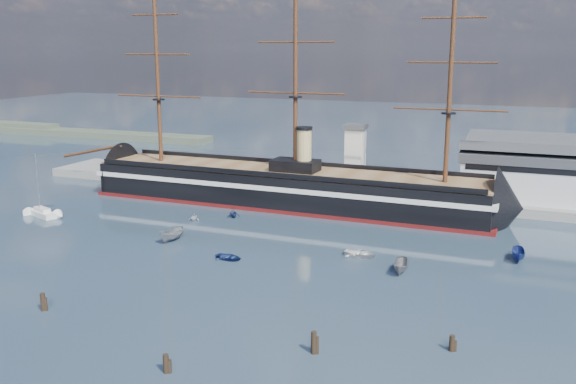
% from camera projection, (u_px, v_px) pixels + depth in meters
% --- Properties ---
extents(ground, '(600.00, 600.00, 0.00)m').
position_uv_depth(ground, '(290.00, 233.00, 120.44)').
color(ground, '#213345').
rests_on(ground, ground).
extents(quay, '(180.00, 18.00, 2.00)m').
position_uv_depth(quay, '(387.00, 197.00, 149.44)').
color(quay, slate).
rests_on(quay, ground).
extents(quay_tower, '(5.00, 5.00, 15.00)m').
position_uv_depth(quay_tower, '(355.00, 156.00, 147.11)').
color(quay_tower, silver).
rests_on(quay_tower, ground).
extents(shoreline, '(120.00, 10.00, 4.00)m').
position_uv_depth(shoreline, '(54.00, 131.00, 256.59)').
color(shoreline, '#3F4C38').
rests_on(shoreline, ground).
extents(warship, '(113.01, 17.76, 53.94)m').
position_uv_depth(warship, '(279.00, 186.00, 141.46)').
color(warship, black).
rests_on(warship, ground).
extents(sailboat, '(8.36, 5.18, 12.89)m').
position_uv_depth(sailboat, '(42.00, 212.00, 132.02)').
color(sailboat, silver).
rests_on(sailboat, ground).
extents(motorboat_a, '(7.36, 3.37, 2.85)m').
position_uv_depth(motorboat_a, '(172.00, 241.00, 115.02)').
color(motorboat_a, gray).
rests_on(motorboat_a, ground).
extents(motorboat_b, '(1.46, 3.02, 1.36)m').
position_uv_depth(motorboat_b, '(229.00, 260.00, 104.98)').
color(motorboat_b, navy).
rests_on(motorboat_b, ground).
extents(motorboat_c, '(6.57, 2.84, 2.56)m').
position_uv_depth(motorboat_c, '(401.00, 273.00, 98.69)').
color(motorboat_c, slate).
rests_on(motorboat_c, ground).
extents(motorboat_d, '(5.45, 4.94, 1.89)m').
position_uv_depth(motorboat_d, '(233.00, 217.00, 131.35)').
color(motorboat_d, navy).
rests_on(motorboat_d, ground).
extents(motorboat_e, '(1.74, 3.52, 1.58)m').
position_uv_depth(motorboat_e, '(360.00, 257.00, 106.52)').
color(motorboat_e, silver).
rests_on(motorboat_e, ground).
extents(motorboat_f, '(6.46, 2.69, 2.53)m').
position_uv_depth(motorboat_f, '(518.00, 261.00, 104.31)').
color(motorboat_f, navy).
rests_on(motorboat_f, ground).
extents(motorboat_g, '(4.34, 2.44, 1.50)m').
position_uv_depth(motorboat_g, '(194.00, 220.00, 129.09)').
color(motorboat_g, silver).
rests_on(motorboat_g, ground).
extents(piling_near_left, '(0.64, 0.64, 3.15)m').
position_uv_depth(piling_near_left, '(44.00, 311.00, 84.64)').
color(piling_near_left, black).
rests_on(piling_near_left, ground).
extents(piling_near_mid, '(0.64, 0.64, 2.83)m').
position_uv_depth(piling_near_mid, '(166.00, 373.00, 68.44)').
color(piling_near_mid, black).
rests_on(piling_near_mid, ground).
extents(piling_near_right, '(0.64, 0.64, 3.39)m').
position_uv_depth(piling_near_right, '(314.00, 354.00, 72.74)').
color(piling_near_right, black).
rests_on(piling_near_right, ground).
extents(piling_far_right, '(0.64, 0.64, 2.62)m').
position_uv_depth(piling_far_right, '(451.00, 351.00, 73.36)').
color(piling_far_right, black).
rests_on(piling_far_right, ground).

